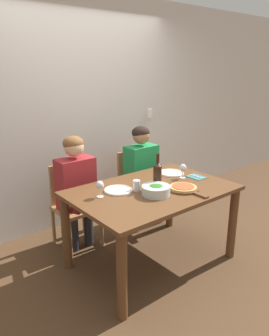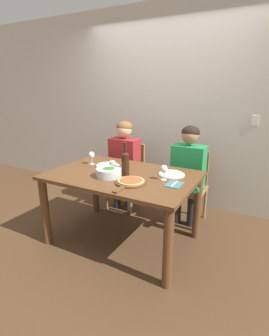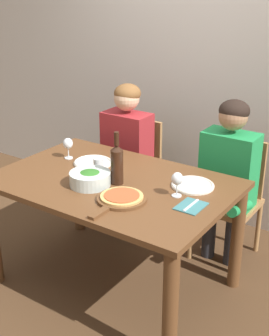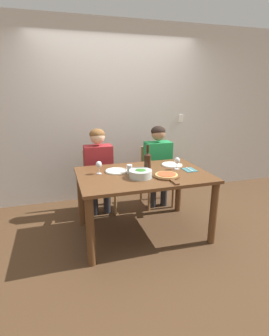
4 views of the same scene
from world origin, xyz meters
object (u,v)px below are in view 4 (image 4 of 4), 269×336
object	(u,v)px
person_woman	(99,164)
water_tumbler	(129,169)
wine_glass_right	(177,161)
fork_on_napkin	(189,170)
broccoli_bowl	(140,174)
chair_left	(98,179)
person_man	(158,159)
chair_right	(155,173)
wine_glass_left	(99,165)
dinner_plate_right	(172,165)
pizza_on_board	(167,176)
wine_bottle	(148,162)
dinner_plate_left	(116,171)

from	to	relation	value
person_woman	water_tumbler	bearing A→B (deg)	-69.31
person_woman	wine_glass_right	size ratio (longest dim) A/B	8.04
fork_on_napkin	broccoli_bowl	bearing A→B (deg)	-171.98
fork_on_napkin	water_tumbler	bearing A→B (deg)	173.23
chair_left	person_woman	distance (m)	0.27
water_tumbler	person_man	bearing A→B (deg)	46.64
chair_right	wine_glass_left	size ratio (longest dim) A/B	5.85
wine_glass_right	person_man	bearing A→B (deg)	87.36
dinner_plate_right	water_tumbler	size ratio (longest dim) A/B	2.55
pizza_on_board	wine_glass_right	size ratio (longest dim) A/B	2.86
fork_on_napkin	chair_left	bearing A→B (deg)	138.78
person_woman	broccoli_bowl	size ratio (longest dim) A/B	4.73
wine_bottle	wine_glass_right	bearing A→B (deg)	6.99
wine_glass_left	fork_on_napkin	size ratio (longest dim) A/B	0.84
dinner_plate_right	water_tumbler	bearing A→B (deg)	-165.37
person_man	pizza_on_board	distance (m)	0.96
chair_left	chair_right	world-z (taller)	same
person_man	dinner_plate_left	size ratio (longest dim) A/B	4.57
pizza_on_board	fork_on_napkin	xyz separation A→B (m)	(0.37, 0.16, -0.01)
broccoli_bowl	person_man	bearing A→B (deg)	56.78
fork_on_napkin	person_woman	bearing A→B (deg)	142.56
chair_left	pizza_on_board	distance (m)	1.24
chair_right	wine_bottle	world-z (taller)	wine_bottle
pizza_on_board	fork_on_napkin	bearing A→B (deg)	23.81
wine_glass_left	chair_left	bearing A→B (deg)	82.53
dinner_plate_right	wine_glass_left	world-z (taller)	wine_glass_left
broccoli_bowl	wine_glass_left	bearing A→B (deg)	147.27
dinner_plate_left	broccoli_bowl	bearing A→B (deg)	-53.74
dinner_plate_right	wine_glass_left	bearing A→B (deg)	-175.72
water_tumbler	dinner_plate_right	bearing A→B (deg)	14.63
wine_glass_right	water_tumbler	size ratio (longest dim) A/B	1.45
dinner_plate_left	water_tumbler	size ratio (longest dim) A/B	2.55
person_man	wine_glass_right	distance (m)	0.70
fork_on_napkin	wine_glass_right	bearing A→B (deg)	151.72
wine_bottle	fork_on_napkin	size ratio (longest dim) A/B	1.87
person_man	broccoli_bowl	world-z (taller)	person_man
wine_glass_right	chair_left	bearing A→B (deg)	137.09
wine_glass_left	wine_glass_right	xyz separation A→B (m)	(0.94, -0.10, 0.00)
wine_bottle	pizza_on_board	bearing A→B (deg)	-48.81
wine_glass_left	wine_glass_right	size ratio (longest dim) A/B	1.00
wine_bottle	wine_glass_left	xyz separation A→B (m)	(-0.54, 0.15, -0.03)
person_man	dinner_plate_right	size ratio (longest dim) A/B	4.57
chair_right	broccoli_bowl	xyz separation A→B (m)	(-0.55, -0.96, 0.34)
chair_right	dinner_plate_left	distance (m)	1.06
person_woman	wine_glass_left	world-z (taller)	person_woman
water_tumbler	fork_on_napkin	bearing A→B (deg)	-6.77
pizza_on_board	wine_glass_right	bearing A→B (deg)	44.96
dinner_plate_right	wine_glass_right	distance (m)	0.20
person_woman	wine_glass_right	distance (m)	1.10
broccoli_bowl	wine_glass_right	xyz separation A→B (m)	(0.52, 0.16, 0.06)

